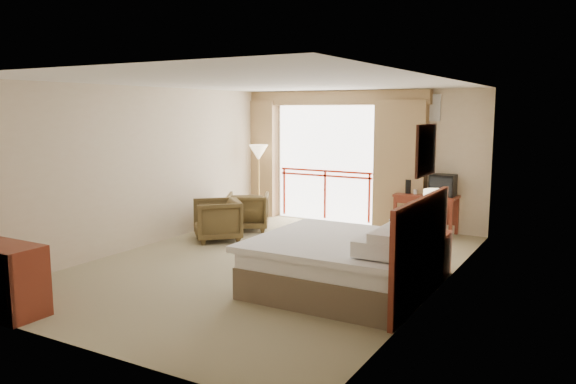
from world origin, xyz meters
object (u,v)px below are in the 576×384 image
Objects in this scene: tv at (443,185)px; armchair_far at (248,229)px; nightstand at (432,254)px; floor_lamp at (259,155)px; armchair_near at (218,240)px; table_lamp at (435,200)px; bed at (346,262)px; desk at (427,203)px; wastebasket at (397,228)px; side_table at (229,215)px.

tv reaches higher than armchair_far.
floor_lamp is (-4.34, 2.27, 1.05)m from nightstand.
nightstand is at bearing 42.19° from armchair_near.
armchair_far is at bearing -68.89° from floor_lamp.
table_lamp reaches higher than armchair_near.
floor_lamp is (-4.34, 2.22, 0.29)m from table_lamp.
bed is 4.08m from armchair_far.
table_lamp is 4.08m from armchair_near.
tv is at bearing 99.27° from nightstand.
nightstand is 0.55× the size of desk.
nightstand is 0.39× the size of floor_lamp.
desk is at bearing 84.18° from armchair_near.
bed is at bearing -82.01° from wastebasket.
armchair_near is 1.57× the size of side_table.
table_lamp is (0.77, 1.26, 0.70)m from bed.
armchair_near is 0.51× the size of floor_lamp.
nightstand is at bearing -59.50° from wastebasket.
side_table is at bearing 49.89° from armchair_far.
side_table is at bearing -147.43° from desk.
floor_lamp reaches higher than tv.
desk is 3.43× the size of wastebasket.
side_table is (-3.20, -1.88, -0.22)m from desk.
side_table reaches higher than armchair_far.
nightstand is 3.96m from armchair_near.
desk reaches higher than nightstand.
desk is 3.96m from armchair_near.
table_lamp is 2.55m from wastebasket.
tv is 0.55× the size of armchair_near.
tv is at bearing 5.46° from floor_lamp.
wastebasket is at bearing 166.76° from armchair_far.
tv is at bearing 27.49° from side_table.
floor_lamp reaches higher than armchair_far.
desk reaches higher than armchair_far.
wastebasket is at bearing 80.01° from armchair_near.
bed is at bearing -86.57° from desk.
floor_lamp reaches higher than side_table.
table_lamp is 4.19m from side_table.
nightstand reaches higher than armchair_far.
tv reaches higher than desk.
armchair_far is at bearing 141.90° from bed.
tv is at bearing 38.62° from wastebasket.
table_lamp is 1.30× the size of tv.
desk is (-0.85, 2.68, 0.27)m from nightstand.
nightstand is at bearing -90.00° from table_lamp.
tv reaches higher than wastebasket.
armchair_near is (-3.38, -2.36, -0.94)m from tv.
desk is 0.47m from tv.
table_lamp is 4.29m from armchair_far.
table_lamp is 2.81m from desk.
nightstand is at bearing -72.99° from tv.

